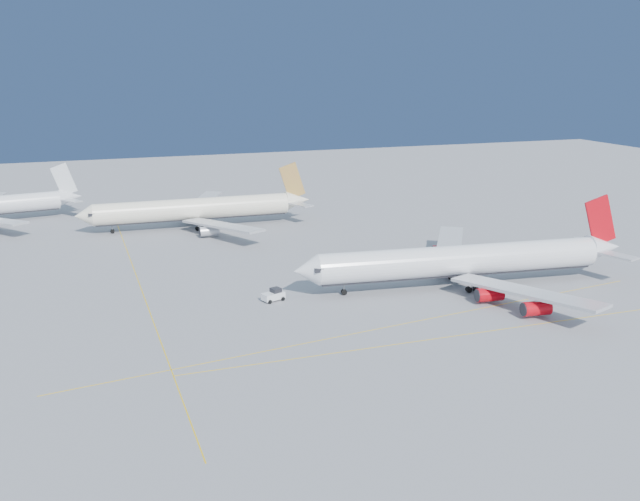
% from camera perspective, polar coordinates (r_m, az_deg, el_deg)
% --- Properties ---
extents(ground, '(500.00, 500.00, 0.00)m').
position_cam_1_polar(ground, '(135.16, 4.52, -5.23)').
color(ground, slate).
rests_on(ground, ground).
extents(taxiway_lines, '(118.86, 140.00, 0.02)m').
position_cam_1_polar(taxiway_lines, '(135.81, -2.28, -5.09)').
color(taxiway_lines, '#E5B20C').
rests_on(taxiway_lines, ground).
extents(airliner_virgin, '(74.61, 66.67, 18.40)m').
position_cam_1_polar(airliner_virgin, '(154.21, 11.64, -0.79)').
color(airliner_virgin, white).
rests_on(airliner_virgin, ground).
extents(airliner_etihad, '(67.58, 62.59, 17.68)m').
position_cam_1_polar(airliner_etihad, '(208.37, -9.71, 3.30)').
color(airliner_etihad, white).
rests_on(airliner_etihad, ground).
extents(pushback_tug, '(4.97, 3.86, 2.52)m').
position_cam_1_polar(pushback_tug, '(143.07, -3.73, -3.57)').
color(pushback_tug, white).
rests_on(pushback_tug, ground).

